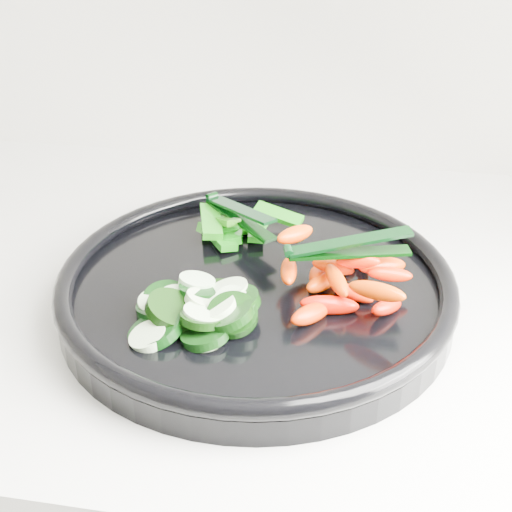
# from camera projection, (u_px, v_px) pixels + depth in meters

# --- Properties ---
(veggie_tray) EXTENTS (0.41, 0.41, 0.04)m
(veggie_tray) POSITION_uv_depth(u_px,v_px,m) (256.00, 287.00, 0.67)
(veggie_tray) COLOR black
(veggie_tray) RESTS_ON counter
(cucumber_pile) EXTENTS (0.13, 0.12, 0.04)m
(cucumber_pile) POSITION_uv_depth(u_px,v_px,m) (193.00, 308.00, 0.62)
(cucumber_pile) COLOR black
(cucumber_pile) RESTS_ON veggie_tray
(carrot_pile) EXTENTS (0.14, 0.15, 0.05)m
(carrot_pile) POSITION_uv_depth(u_px,v_px,m) (341.00, 276.00, 0.65)
(carrot_pile) COLOR #EA1000
(carrot_pile) RESTS_ON veggie_tray
(pepper_pile) EXTENTS (0.12, 0.10, 0.03)m
(pepper_pile) POSITION_uv_depth(u_px,v_px,m) (232.00, 226.00, 0.75)
(pepper_pile) COLOR #12730B
(pepper_pile) RESTS_ON veggie_tray
(tong_carrot) EXTENTS (0.11, 0.04, 0.02)m
(tong_carrot) POSITION_uv_depth(u_px,v_px,m) (346.00, 248.00, 0.63)
(tong_carrot) COLOR black
(tong_carrot) RESTS_ON carrot_pile
(tong_pepper) EXTENTS (0.09, 0.09, 0.02)m
(tong_pepper) POSITION_uv_depth(u_px,v_px,m) (238.00, 213.00, 0.74)
(tong_pepper) COLOR black
(tong_pepper) RESTS_ON pepper_pile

